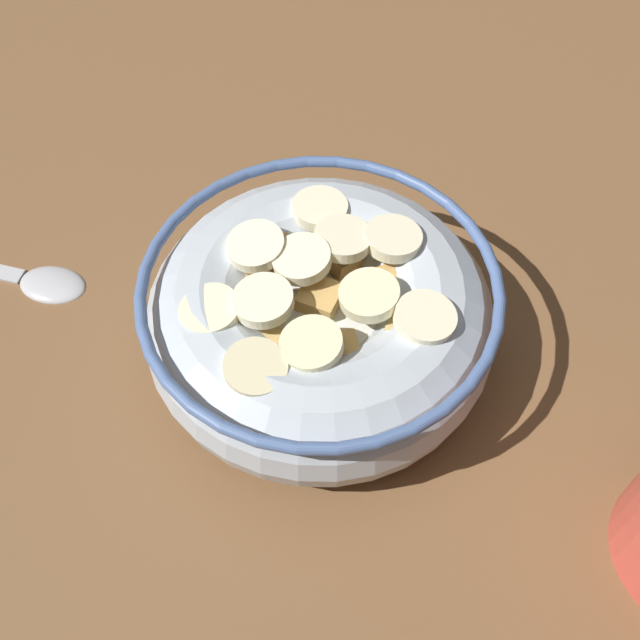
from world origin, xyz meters
TOP-DOWN VIEW (x-y plane):
  - ground_plane at (0.00, 0.00)cm, footprint 93.32×93.32cm
  - cereal_bowl at (-0.00, 0.01)cm, footprint 17.69×17.69cm
  - spoon at (3.30, 18.77)cm, footprint 4.37×16.98cm

SIDE VIEW (x-z plane):
  - ground_plane at x=0.00cm, z-range -2.00..0.00cm
  - spoon at x=3.30cm, z-range -0.08..0.72cm
  - cereal_bowl at x=0.00cm, z-range -0.01..6.78cm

